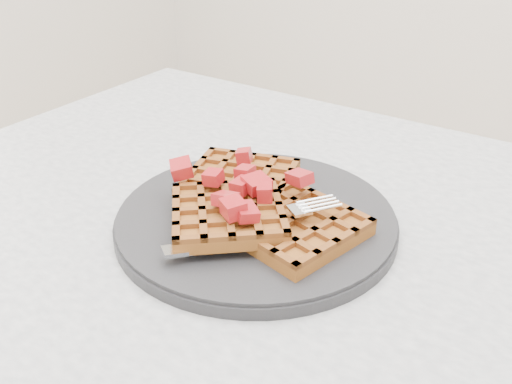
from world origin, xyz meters
The scene contains 4 objects.
plate centered at (-0.16, 0.04, 0.76)m, with size 0.28×0.28×0.02m, color black.
waffles centered at (-0.16, 0.03, 0.78)m, with size 0.23×0.22×0.03m.
strawberry_pile centered at (-0.16, 0.04, 0.80)m, with size 0.15×0.15×0.02m, color maroon, non-canonical shape.
fork centered at (-0.12, 0.00, 0.77)m, with size 0.02×0.18×0.02m, color silver, non-canonical shape.
Camera 1 is at (0.11, -0.37, 1.06)m, focal length 40.00 mm.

